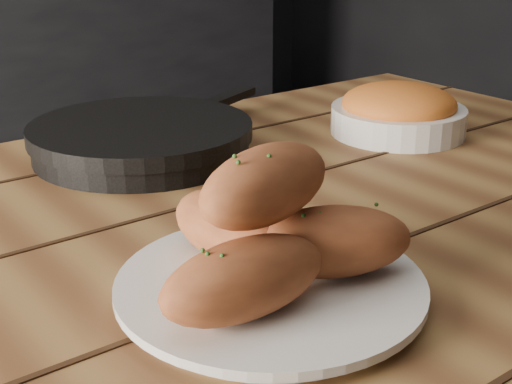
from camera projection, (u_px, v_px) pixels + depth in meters
name	position (u px, v px, depth m)	size (l,w,h in m)	color
table	(188.00, 340.00, 0.71)	(1.54, 0.92, 0.75)	brown
plate	(270.00, 288.00, 0.60)	(0.26, 0.26, 0.02)	silver
bread_rolls	(268.00, 233.00, 0.57)	(0.24, 0.20, 0.12)	#A6562E
skillet	(142.00, 138.00, 0.95)	(0.41, 0.30, 0.05)	black
bowl	(398.00, 112.00, 1.04)	(0.20, 0.20, 0.07)	white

